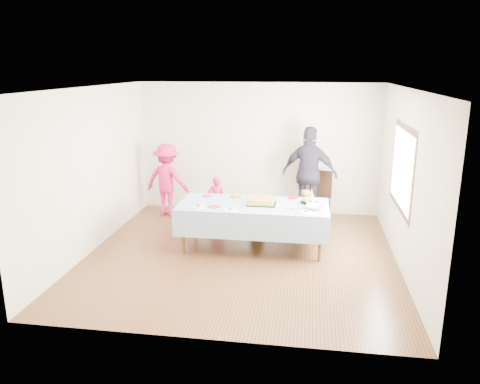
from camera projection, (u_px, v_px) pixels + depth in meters
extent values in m
plane|color=#4C2615|center=(241.00, 255.00, 7.72)|extent=(5.00, 5.00, 0.00)
cube|color=beige|center=(258.00, 148.00, 9.76)|extent=(5.00, 0.04, 2.70)
cube|color=beige|center=(206.00, 228.00, 4.98)|extent=(5.00, 0.04, 2.70)
cube|color=beige|center=(91.00, 170.00, 7.73)|extent=(0.04, 5.00, 2.70)
cube|color=beige|center=(405.00, 181.00, 7.01)|extent=(0.04, 5.00, 2.70)
cube|color=white|center=(241.00, 88.00, 7.02)|extent=(5.00, 5.00, 0.04)
cube|color=#472B16|center=(402.00, 168.00, 7.17)|extent=(0.03, 1.75, 1.35)
cylinder|color=#53341C|center=(183.00, 232.00, 7.70)|extent=(0.06, 0.06, 0.73)
cylinder|color=#53341C|center=(320.00, 240.00, 7.38)|extent=(0.06, 0.06, 0.73)
cylinder|color=#53341C|center=(195.00, 217.00, 8.51)|extent=(0.06, 0.06, 0.73)
cylinder|color=#53341C|center=(319.00, 223.00, 8.18)|extent=(0.06, 0.06, 0.73)
cube|color=#53341C|center=(253.00, 206.00, 7.84)|extent=(2.40, 1.00, 0.04)
cube|color=silver|center=(253.00, 204.00, 7.84)|extent=(2.50, 1.10, 0.01)
cube|color=black|center=(261.00, 204.00, 7.82)|extent=(0.48, 0.37, 0.01)
cube|color=#F5D45D|center=(261.00, 202.00, 7.81)|extent=(0.41, 0.30, 0.06)
cube|color=#B27029|center=(261.00, 200.00, 7.80)|extent=(0.41, 0.30, 0.01)
cylinder|color=black|center=(309.00, 203.00, 7.89)|extent=(0.30, 0.30, 0.02)
sphere|color=tan|center=(314.00, 200.00, 7.86)|extent=(0.07, 0.07, 0.07)
sphere|color=tan|center=(312.00, 199.00, 7.94)|extent=(0.07, 0.07, 0.07)
sphere|color=tan|center=(307.00, 199.00, 7.95)|extent=(0.07, 0.07, 0.07)
sphere|color=tan|center=(304.00, 200.00, 7.89)|extent=(0.07, 0.07, 0.07)
sphere|color=tan|center=(307.00, 201.00, 7.82)|extent=(0.07, 0.07, 0.07)
sphere|color=tan|center=(312.00, 201.00, 7.80)|extent=(0.07, 0.07, 0.07)
sphere|color=tan|center=(309.00, 200.00, 7.88)|extent=(0.07, 0.07, 0.07)
imported|color=silver|center=(315.00, 207.00, 7.54)|extent=(0.29, 0.29, 0.07)
cone|color=white|center=(311.00, 194.00, 8.11)|extent=(0.10, 0.10, 0.18)
cylinder|color=red|center=(207.00, 196.00, 8.30)|extent=(0.17, 0.17, 0.01)
cylinder|color=red|center=(236.00, 197.00, 8.23)|extent=(0.19, 0.19, 0.01)
cylinder|color=red|center=(257.00, 198.00, 8.18)|extent=(0.18, 0.18, 0.01)
cylinder|color=red|center=(293.00, 198.00, 8.17)|extent=(0.18, 0.18, 0.01)
cylinder|color=red|center=(214.00, 207.00, 7.66)|extent=(0.20, 0.20, 0.01)
cylinder|color=white|center=(198.00, 207.00, 7.63)|extent=(0.20, 0.20, 0.01)
cylinder|color=white|center=(231.00, 210.00, 7.49)|extent=(0.22, 0.22, 0.01)
cylinder|color=white|center=(306.00, 212.00, 7.37)|extent=(0.24, 0.24, 0.01)
cylinder|color=black|center=(308.00, 211.00, 9.33)|extent=(0.04, 0.04, 0.43)
cylinder|color=black|center=(326.00, 213.00, 9.21)|extent=(0.04, 0.04, 0.43)
cylinder|color=black|center=(312.00, 206.00, 9.66)|extent=(0.04, 0.04, 0.43)
cylinder|color=black|center=(329.00, 208.00, 9.54)|extent=(0.04, 0.04, 0.43)
cube|color=black|center=(319.00, 198.00, 9.38)|extent=(0.50, 0.50, 0.05)
cube|color=black|center=(322.00, 183.00, 9.48)|extent=(0.42, 0.12, 0.50)
imported|color=#C1184E|center=(217.00, 200.00, 9.12)|extent=(0.36, 0.24, 0.96)
imported|color=#2C6722|center=(257.00, 216.00, 8.46)|extent=(0.40, 0.28, 0.78)
imported|color=#CEBD60|center=(303.00, 213.00, 8.49)|extent=(0.47, 0.39, 0.87)
imported|color=#CB1956|center=(167.00, 180.00, 9.64)|extent=(1.06, 0.74, 1.49)
imported|color=#302B3B|center=(309.00, 174.00, 9.25)|extent=(1.19, 0.73, 1.89)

